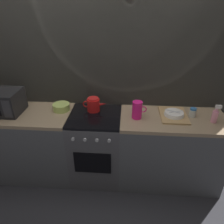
% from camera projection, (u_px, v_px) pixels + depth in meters
% --- Properties ---
extents(ground_plane, '(8.00, 8.00, 0.00)m').
position_uv_depth(ground_plane, '(97.00, 173.00, 2.84)').
color(ground_plane, '#2D2D33').
extents(back_wall, '(3.60, 0.05, 2.40)m').
position_uv_depth(back_wall, '(98.00, 81.00, 2.56)').
color(back_wall, '#B2AD9E').
rests_on(back_wall, ground_plane).
extents(counter_left, '(1.20, 0.60, 0.90)m').
position_uv_depth(counter_left, '(27.00, 143.00, 2.69)').
color(counter_left, '#515459').
rests_on(counter_left, ground_plane).
extents(stove_unit, '(0.60, 0.63, 0.90)m').
position_uv_depth(stove_unit, '(96.00, 147.00, 2.63)').
color(stove_unit, '#4C4C51').
rests_on(stove_unit, ground_plane).
extents(counter_right, '(1.20, 0.60, 0.90)m').
position_uv_depth(counter_right, '(169.00, 150.00, 2.57)').
color(counter_right, '#515459').
rests_on(counter_right, ground_plane).
extents(microwave, '(0.46, 0.35, 0.27)m').
position_uv_depth(microwave, '(1.00, 102.00, 2.42)').
color(microwave, black).
rests_on(microwave, counter_left).
extents(kettle, '(0.28, 0.15, 0.17)m').
position_uv_depth(kettle, '(94.00, 105.00, 2.48)').
color(kettle, red).
rests_on(kettle, stove_unit).
extents(mixing_bowl, '(0.20, 0.20, 0.08)m').
position_uv_depth(mixing_bowl, '(61.00, 107.00, 2.51)').
color(mixing_bowl, '#B7D166').
rests_on(mixing_bowl, counter_left).
extents(pitcher, '(0.16, 0.11, 0.20)m').
position_uv_depth(pitcher, '(137.00, 110.00, 2.32)').
color(pitcher, '#E5197A').
rests_on(pitcher, counter_right).
extents(dish_pile, '(0.30, 0.40, 0.07)m').
position_uv_depth(dish_pile, '(174.00, 114.00, 2.38)').
color(dish_pile, tan).
rests_on(dish_pile, counter_right).
extents(spice_jar, '(0.08, 0.08, 0.10)m').
position_uv_depth(spice_jar, '(193.00, 112.00, 2.37)').
color(spice_jar, silver).
rests_on(spice_jar, counter_right).
extents(spray_bottle, '(0.08, 0.06, 0.20)m').
position_uv_depth(spray_bottle, '(215.00, 116.00, 2.25)').
color(spray_bottle, pink).
rests_on(spray_bottle, counter_right).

